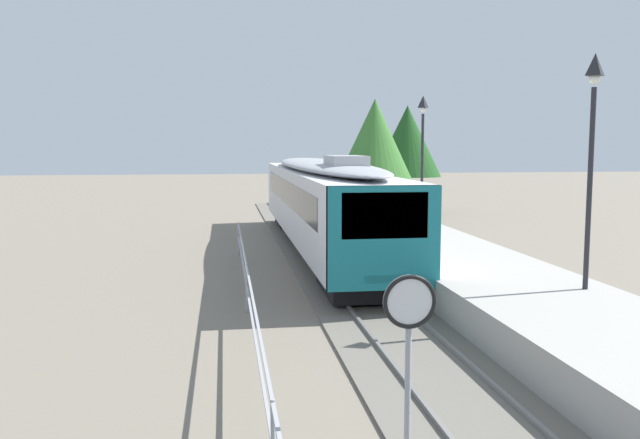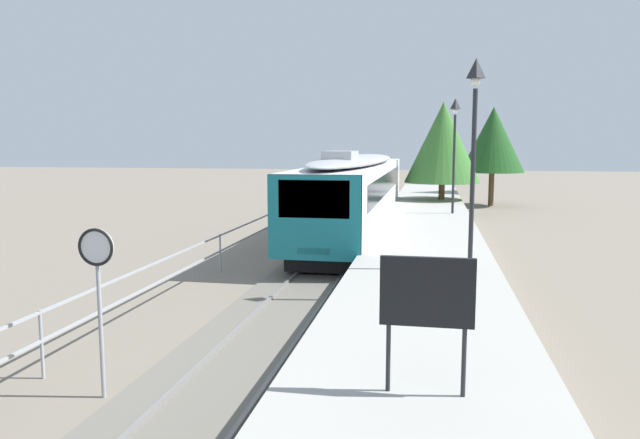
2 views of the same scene
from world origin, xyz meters
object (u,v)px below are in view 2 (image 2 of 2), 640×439
platform_lamp_mid_platform (474,124)px  platform_notice_board (427,297)px  speed_limit_sign (97,270)px  platform_lamp_far_end (455,134)px  commuter_train (357,187)px

platform_lamp_mid_platform → platform_notice_board: (-1.06, -8.03, -2.44)m
platform_lamp_mid_platform → speed_limit_sign: platform_lamp_mid_platform is taller
platform_lamp_far_end → speed_limit_sign: (-6.23, -19.99, -2.50)m
platform_lamp_far_end → platform_lamp_mid_platform: bearing=-90.0°
commuter_train → speed_limit_sign: (-1.82, -18.82, -0.03)m
platform_lamp_far_end → platform_notice_board: size_ratio=2.97×
platform_lamp_mid_platform → platform_notice_board: size_ratio=2.97×
speed_limit_sign → platform_lamp_mid_platform: bearing=48.6°
platform_lamp_far_end → platform_notice_board: platform_lamp_far_end is taller
commuter_train → platform_lamp_mid_platform: 12.78m
commuter_train → platform_lamp_far_end: platform_lamp_far_end is taller
commuter_train → platform_lamp_mid_platform: (4.41, -11.74, 2.47)m
platform_lamp_mid_platform → speed_limit_sign: bearing=-131.4°
platform_notice_board → speed_limit_sign: bearing=169.6°
commuter_train → platform_lamp_far_end: size_ratio=3.89×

